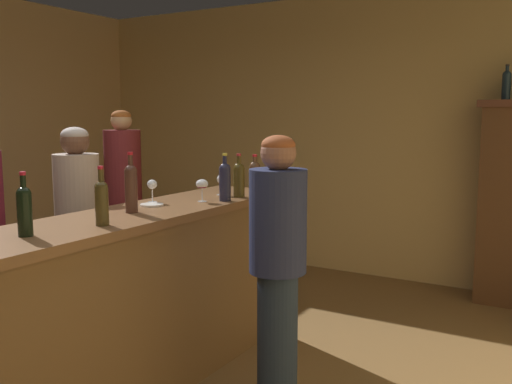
# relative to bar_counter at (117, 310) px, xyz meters

# --- Properties ---
(wall_back) EXTENTS (5.64, 0.12, 2.83)m
(wall_back) POSITION_rel_bar_counter_xyz_m (-0.27, 3.29, 0.87)
(wall_back) COLOR tan
(wall_back) RESTS_ON ground
(bar_counter) EXTENTS (0.60, 2.92, 1.07)m
(bar_counter) POSITION_rel_bar_counter_xyz_m (0.00, 0.00, 0.00)
(bar_counter) COLOR brown
(bar_counter) RESTS_ON ground
(wine_bottle_pinot) EXTENTS (0.08, 0.08, 0.27)m
(wine_bottle_pinot) POSITION_rel_bar_counter_xyz_m (0.15, 1.27, 0.66)
(wine_bottle_pinot) COLOR #4E3320
(wine_bottle_pinot) RESTS_ON bar_counter
(wine_bottle_rose) EXTENTS (0.07, 0.07, 0.30)m
(wine_bottle_rose) POSITION_rel_bar_counter_xyz_m (0.02, -0.58, 0.66)
(wine_bottle_rose) COLOR black
(wine_bottle_rose) RESTS_ON bar_counter
(wine_bottle_syrah) EXTENTS (0.07, 0.07, 0.30)m
(wine_bottle_syrah) POSITION_rel_bar_counter_xyz_m (0.13, -0.21, 0.66)
(wine_bottle_syrah) COLOR #403417
(wine_bottle_syrah) RESTS_ON bar_counter
(wine_bottle_riesling) EXTENTS (0.08, 0.08, 0.30)m
(wine_bottle_riesling) POSITION_rel_bar_counter_xyz_m (0.18, 1.00, 0.66)
(wine_bottle_riesling) COLOR #413513
(wine_bottle_riesling) RESTS_ON bar_counter
(wine_bottle_merlot) EXTENTS (0.07, 0.07, 0.35)m
(wine_bottle_merlot) POSITION_rel_bar_counter_xyz_m (-0.01, 0.15, 0.68)
(wine_bottle_merlot) COLOR #45281E
(wine_bottle_merlot) RESTS_ON bar_counter
(wine_bottle_malbec) EXTENTS (0.08, 0.08, 0.31)m
(wine_bottle_malbec) POSITION_rel_bar_counter_xyz_m (0.20, 0.80, 0.67)
(wine_bottle_malbec) COLOR #222238
(wine_bottle_malbec) RESTS_ON bar_counter
(wine_glass_front) EXTENTS (0.07, 0.07, 0.14)m
(wine_glass_front) POSITION_rel_bar_counter_xyz_m (0.03, 1.02, 0.64)
(wine_glass_front) COLOR white
(wine_glass_front) RESTS_ON bar_counter
(wine_glass_mid) EXTENTS (0.06, 0.06, 0.15)m
(wine_glass_mid) POSITION_rel_bar_counter_xyz_m (-0.16, 0.51, 0.64)
(wine_glass_mid) COLOR white
(wine_glass_mid) RESTS_ON bar_counter
(wine_glass_rear) EXTENTS (0.08, 0.08, 0.15)m
(wine_glass_rear) POSITION_rel_bar_counter_xyz_m (0.10, 0.69, 0.64)
(wine_glass_rear) COLOR white
(wine_glass_rear) RESTS_ON bar_counter
(cheese_plate) EXTENTS (0.14, 0.14, 0.01)m
(cheese_plate) POSITION_rel_bar_counter_xyz_m (-0.07, 0.40, 0.54)
(cheese_plate) COLOR white
(cheese_plate) RESTS_ON bar_counter
(display_bottle_left) EXTENTS (0.07, 0.07, 0.30)m
(display_bottle_left) POSITION_rel_bar_counter_xyz_m (1.58, 3.00, 1.35)
(display_bottle_left) COLOR #1D2E3B
(display_bottle_left) RESTS_ON display_cabinet
(patron_by_cabinet) EXTENTS (0.31, 0.31, 1.67)m
(patron_by_cabinet) POSITION_rel_bar_counter_xyz_m (-1.14, 1.27, 0.38)
(patron_by_cabinet) COLOR navy
(patron_by_cabinet) RESTS_ON ground
(patron_tall) EXTENTS (0.30, 0.30, 1.55)m
(patron_tall) POSITION_rel_bar_counter_xyz_m (-0.74, 0.41, 0.32)
(patron_tall) COLOR #A09B90
(patron_tall) RESTS_ON ground
(bartender) EXTENTS (0.31, 0.31, 1.52)m
(bartender) POSITION_rel_bar_counter_xyz_m (0.81, 0.41, 0.30)
(bartender) COLOR #202D42
(bartender) RESTS_ON ground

